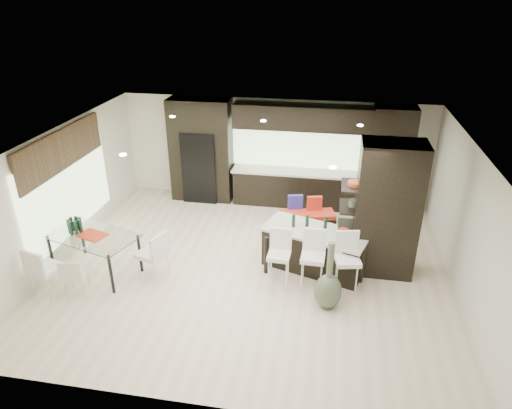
% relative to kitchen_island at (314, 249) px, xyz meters
% --- Properties ---
extents(ground, '(8.00, 8.00, 0.00)m').
position_rel_kitchen_island_xyz_m(ground, '(-1.27, -0.21, -0.43)').
color(ground, beige).
rests_on(ground, ground).
extents(back_wall, '(8.00, 0.02, 2.70)m').
position_rel_kitchen_island_xyz_m(back_wall, '(-1.27, 3.29, 0.92)').
color(back_wall, silver).
rests_on(back_wall, ground).
extents(left_wall, '(0.02, 7.00, 2.70)m').
position_rel_kitchen_island_xyz_m(left_wall, '(-5.27, -0.21, 0.92)').
color(left_wall, silver).
rests_on(left_wall, ground).
extents(right_wall, '(0.02, 7.00, 2.70)m').
position_rel_kitchen_island_xyz_m(right_wall, '(2.73, -0.21, 0.92)').
color(right_wall, silver).
rests_on(right_wall, ground).
extents(ceiling, '(8.00, 7.00, 0.02)m').
position_rel_kitchen_island_xyz_m(ceiling, '(-1.27, -0.21, 2.27)').
color(ceiling, white).
rests_on(ceiling, ground).
extents(window_left, '(0.04, 3.20, 1.90)m').
position_rel_kitchen_island_xyz_m(window_left, '(-5.23, -0.01, 0.92)').
color(window_left, '#B2D199').
rests_on(window_left, left_wall).
extents(window_back, '(3.40, 0.04, 1.20)m').
position_rel_kitchen_island_xyz_m(window_back, '(-0.67, 3.25, 1.12)').
color(window_back, '#B2D199').
rests_on(window_back, back_wall).
extents(stone_accent, '(0.08, 3.00, 0.80)m').
position_rel_kitchen_island_xyz_m(stone_accent, '(-5.20, -0.01, 1.82)').
color(stone_accent, brown).
rests_on(stone_accent, left_wall).
extents(ceiling_spots, '(4.00, 3.00, 0.02)m').
position_rel_kitchen_island_xyz_m(ceiling_spots, '(-1.27, 0.04, 2.25)').
color(ceiling_spots, white).
rests_on(ceiling_spots, ceiling).
extents(back_cabinetry, '(6.80, 0.68, 2.70)m').
position_rel_kitchen_island_xyz_m(back_cabinetry, '(-0.77, 2.96, 0.92)').
color(back_cabinetry, black).
rests_on(back_cabinetry, ground).
extents(refrigerator, '(0.90, 0.68, 1.90)m').
position_rel_kitchen_island_xyz_m(refrigerator, '(-3.17, 2.91, 0.52)').
color(refrigerator, black).
rests_on(refrigerator, ground).
extents(partition_column, '(1.20, 0.80, 2.70)m').
position_rel_kitchen_island_xyz_m(partition_column, '(1.33, 0.19, 0.92)').
color(partition_column, black).
rests_on(partition_column, ground).
extents(kitchen_island, '(2.24, 1.49, 0.86)m').
position_rel_kitchen_island_xyz_m(kitchen_island, '(0.00, 0.00, 0.00)').
color(kitchen_island, black).
rests_on(kitchen_island, ground).
extents(stool_left, '(0.43, 0.43, 0.94)m').
position_rel_kitchen_island_xyz_m(stool_left, '(-0.63, -0.75, 0.04)').
color(stool_left, white).
rests_on(stool_left, ground).
extents(stool_mid, '(0.45, 0.45, 0.98)m').
position_rel_kitchen_island_xyz_m(stool_mid, '(0.00, -0.76, 0.06)').
color(stool_mid, white).
rests_on(stool_mid, ground).
extents(stool_right, '(0.52, 0.52, 0.99)m').
position_rel_kitchen_island_xyz_m(stool_right, '(0.63, -0.76, 0.07)').
color(stool_right, white).
rests_on(stool_right, ground).
extents(bench, '(1.37, 0.80, 0.50)m').
position_rel_kitchen_island_xyz_m(bench, '(-0.26, 1.49, -0.18)').
color(bench, black).
rests_on(bench, ground).
extents(floor_vase, '(0.52, 0.52, 1.34)m').
position_rel_kitchen_island_xyz_m(floor_vase, '(0.32, -1.23, 0.24)').
color(floor_vase, '#45513B').
rests_on(floor_vase, ground).
extents(dining_table, '(1.94, 1.44, 0.83)m').
position_rel_kitchen_island_xyz_m(dining_table, '(-4.30, -0.89, -0.01)').
color(dining_table, white).
rests_on(dining_table, ground).
extents(chair_near, '(0.47, 0.47, 0.75)m').
position_rel_kitchen_island_xyz_m(chair_near, '(-4.30, -1.66, -0.05)').
color(chair_near, white).
rests_on(chair_near, ground).
extents(chair_far, '(0.61, 0.61, 0.93)m').
position_rel_kitchen_island_xyz_m(chair_far, '(-4.84, -1.71, 0.04)').
color(chair_far, white).
rests_on(chair_far, ground).
extents(chair_end, '(0.65, 0.65, 0.95)m').
position_rel_kitchen_island_xyz_m(chair_end, '(-3.10, -0.89, 0.04)').
color(chair_end, white).
rests_on(chair_end, ground).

